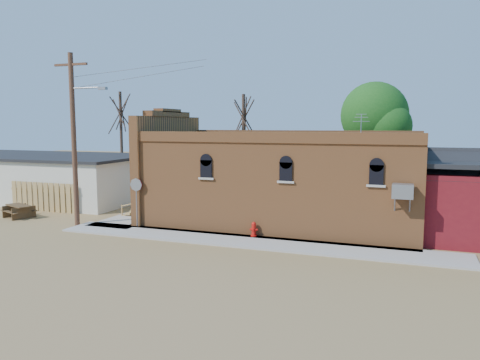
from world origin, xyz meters
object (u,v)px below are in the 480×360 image
(utility_pole, at_px, (75,136))
(picnic_table, at_px, (19,209))
(trash_barrel, at_px, (155,203))
(brick_bar, at_px, (278,180))
(fire_hydrant, at_px, (254,229))
(stop_sign, at_px, (136,189))

(utility_pole, height_order, picnic_table, utility_pole)
(utility_pole, distance_m, trash_barrel, 6.79)
(brick_bar, relative_size, fire_hydrant, 23.67)
(fire_hydrant, bearing_deg, stop_sign, 167.26)
(stop_sign, distance_m, trash_barrel, 4.90)
(fire_hydrant, relative_size, picnic_table, 0.33)
(utility_pole, bearing_deg, picnic_table, 172.84)
(utility_pole, distance_m, fire_hydrant, 10.61)
(brick_bar, relative_size, utility_pole, 1.82)
(utility_pole, relative_size, trash_barrel, 9.96)
(trash_barrel, bearing_deg, stop_sign, -70.89)
(stop_sign, relative_size, trash_barrel, 2.80)
(utility_pole, distance_m, stop_sign, 4.31)
(brick_bar, height_order, fire_hydrant, brick_bar)
(brick_bar, xyz_separation_m, stop_sign, (-6.53, -3.69, -0.32))
(utility_pole, relative_size, picnic_table, 4.24)
(trash_barrel, bearing_deg, brick_bar, -5.11)
(trash_barrel, height_order, picnic_table, trash_barrel)
(fire_hydrant, distance_m, trash_barrel, 9.07)
(utility_pole, relative_size, stop_sign, 3.56)
(fire_hydrant, bearing_deg, utility_pole, 170.82)
(utility_pole, xyz_separation_m, picnic_table, (-4.61, 0.58, -4.29))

